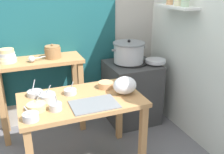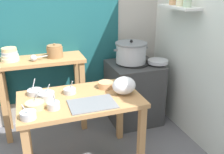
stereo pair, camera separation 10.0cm
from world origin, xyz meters
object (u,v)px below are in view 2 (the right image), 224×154
object	(u,v)px
plastic_bag	(124,86)
prep_bowl_1	(35,92)
steamer_pot	(131,52)
prep_bowl_3	(46,95)
wide_pan	(158,62)
prep_bowl_6	(35,105)
serving_tray	(92,104)
stove_block	(133,92)
bowl_stack_enamel	(10,55)
back_shelf_table	(42,77)
prep_bowl_0	(54,105)
clay_pot	(55,51)
prep_bowl_2	(106,85)
prep_bowl_4	(70,91)
ladle	(34,58)
prep_table	(80,108)
prep_bowl_5	(28,115)

from	to	relation	value
plastic_bag	prep_bowl_1	world-z (taller)	plastic_bag
steamer_pot	prep_bowl_3	distance (m)	1.22
wide_pan	prep_bowl_6	size ratio (longest dim) A/B	1.54
steamer_pot	serving_tray	xyz separation A→B (m)	(-0.71, -0.82, -0.18)
stove_block	prep_bowl_6	distance (m)	1.45
bowl_stack_enamel	wide_pan	bearing A→B (deg)	-9.32
back_shelf_table	stove_block	xyz separation A→B (m)	(1.09, -0.13, -0.30)
plastic_bag	prep_bowl_0	distance (m)	0.67
clay_pot	prep_bowl_6	world-z (taller)	clay_pot
serving_tray	prep_bowl_1	xyz separation A→B (m)	(-0.45, 0.38, 0.02)
steamer_pot	wide_pan	xyz separation A→B (m)	(0.30, -0.14, -0.10)
clay_pot	serving_tray	distance (m)	0.97
back_shelf_table	prep_bowl_2	distance (m)	0.84
back_shelf_table	serving_tray	size ratio (longest dim) A/B	2.40
back_shelf_table	steamer_pot	bearing A→B (deg)	-5.98
prep_bowl_0	prep_bowl_4	bearing A→B (deg)	55.21
prep_bowl_4	prep_bowl_6	distance (m)	0.39
bowl_stack_enamel	ladle	size ratio (longest dim) A/B	0.78
prep_bowl_0	plastic_bag	bearing A→B (deg)	7.44
steamer_pot	prep_bowl_4	xyz separation A→B (m)	(-0.85, -0.52, -0.16)
serving_tray	prep_bowl_3	xyz separation A→B (m)	(-0.36, 0.24, 0.03)
ladle	steamer_pot	bearing A→B (deg)	-2.02
prep_bowl_2	prep_bowl_4	size ratio (longest dim) A/B	1.14
prep_table	prep_bowl_4	bearing A→B (deg)	119.18
bowl_stack_enamel	serving_tray	xyz separation A→B (m)	(0.66, -0.95, -0.24)
prep_bowl_1	bowl_stack_enamel	bearing A→B (deg)	109.65
back_shelf_table	prep_bowl_3	distance (m)	0.69
back_shelf_table	prep_bowl_3	size ratio (longest dim) A/B	6.26
back_shelf_table	prep_bowl_2	world-z (taller)	back_shelf_table
back_shelf_table	stove_block	size ratio (longest dim) A/B	1.23
bowl_stack_enamel	clay_pot	bearing A→B (deg)	-2.74
back_shelf_table	clay_pot	size ratio (longest dim) A/B	5.38
prep_bowl_0	prep_bowl_5	world-z (taller)	prep_bowl_0
stove_block	wide_pan	distance (m)	0.50
bowl_stack_enamel	prep_bowl_0	world-z (taller)	bowl_stack_enamel
prep_bowl_0	prep_bowl_3	world-z (taller)	prep_bowl_0
steamer_pot	bowl_stack_enamel	bearing A→B (deg)	174.43
clay_pot	prep_bowl_3	xyz separation A→B (m)	(-0.18, -0.68, -0.21)
prep_table	back_shelf_table	size ratio (longest dim) A/B	1.15
back_shelf_table	stove_block	bearing A→B (deg)	-6.80
prep_bowl_2	ladle	bearing A→B (deg)	139.00
plastic_bag	prep_bowl_2	bearing A→B (deg)	121.52
back_shelf_table	prep_bowl_3	bearing A→B (deg)	-91.43
prep_bowl_3	prep_bowl_6	distance (m)	0.19
ladle	prep_bowl_2	xyz separation A→B (m)	(0.63, -0.55, -0.18)
steamer_pot	bowl_stack_enamel	distance (m)	1.37
prep_table	ladle	distance (m)	0.83
bowl_stack_enamel	ladle	xyz separation A→B (m)	(0.25, -0.09, -0.03)
prep_table	back_shelf_table	world-z (taller)	back_shelf_table
serving_tray	prep_bowl_0	xyz separation A→B (m)	(-0.32, 0.03, 0.03)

